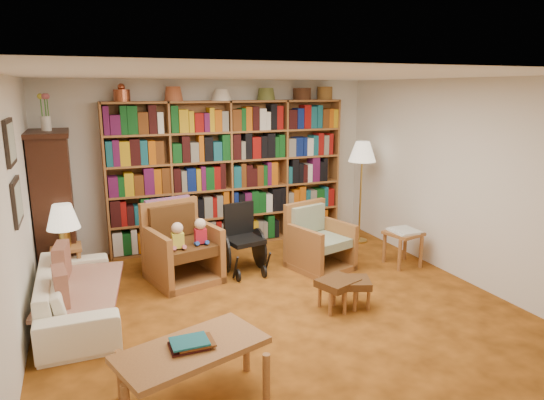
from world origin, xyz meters
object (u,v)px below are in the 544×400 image
sofa (77,293)px  side_table_lamp (67,257)px  armchair_sage (317,243)px  coffee_table (192,353)px  side_table_papers (403,238)px  armchair_leather (181,247)px  floor_lamp (362,156)px  footstool_a (352,284)px  wheelchair (242,241)px  footstool_b (338,285)px

sofa → side_table_lamp: sofa is taller
armchair_sage → coffee_table: (-2.23, -2.25, 0.07)m
side_table_papers → armchair_sage: bearing=160.6°
armchair_leather → armchair_sage: bearing=-9.3°
side_table_lamp → floor_lamp: floor_lamp is taller
armchair_sage → side_table_papers: size_ratio=1.77×
floor_lamp → footstool_a: (-1.36, -2.02, -1.09)m
side_table_lamp → wheelchair: (2.15, -0.30, 0.05)m
armchair_leather → footstool_b: size_ratio=2.00×
sofa → armchair_leather: 1.44m
side_table_papers → coffee_table: coffee_table is taller
wheelchair → floor_lamp: bearing=12.9°
sofa → coffee_table: (0.81, -1.83, 0.13)m
armchair_leather → footstool_a: 2.22m
side_table_papers → footstool_b: side_table_papers is taller
armchair_sage → footstool_a: size_ratio=1.83×
side_table_lamp → armchair_sage: armchair_sage is taller
armchair_leather → footstool_a: size_ratio=2.03×
armchair_leather → wheelchair: armchair_leather is taller
footstool_b → coffee_table: coffee_table is taller
wheelchair → coffee_table: wheelchair is taller
side_table_papers → footstool_a: side_table_papers is taller
footstool_a → footstool_b: footstool_b is taller
floor_lamp → footstool_a: 2.67m
sofa → footstool_a: (2.80, -0.87, 0.00)m
side_table_lamp → footstool_b: bearing=-33.3°
footstool_a → coffee_table: bearing=-154.1°
sofa → coffee_table: sofa is taller
coffee_table → sofa: bearing=113.9°
coffee_table → footstool_a: bearing=25.9°
side_table_lamp → coffee_table: coffee_table is taller
armchair_sage → footstool_a: armchair_sage is taller
armchair_sage → sofa: bearing=-172.2°
armchair_leather → wheelchair: bearing=-3.1°
armchair_sage → floor_lamp: size_ratio=0.57×
floor_lamp → footstool_b: floor_lamp is taller
wheelchair → footstool_b: wheelchair is taller
sofa → side_table_papers: bearing=-89.6°
footstool_b → side_table_lamp: bearing=146.7°
wheelchair → footstool_b: size_ratio=1.80×
sofa → side_table_lamp: size_ratio=3.71×
sofa → coffee_table: 2.01m
sofa → floor_lamp: (4.16, 1.15, 1.10)m
floor_lamp → side_table_papers: size_ratio=3.12×
wheelchair → coffee_table: bearing=-116.3°
armchair_leather → wheelchair: (0.80, -0.04, 0.00)m
wheelchair → side_table_papers: wheelchair is taller
footstool_a → footstool_b: size_ratio=0.99×
side_table_lamp → footstool_b: side_table_lamp is taller
armchair_sage → side_table_lamp: bearing=170.1°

